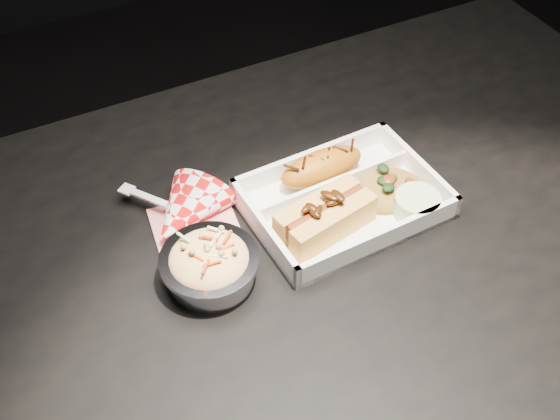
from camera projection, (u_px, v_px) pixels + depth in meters
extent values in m
cube|color=black|center=(335.00, 244.00, 0.92)|extent=(1.20, 0.80, 0.03)
cylinder|color=black|center=(459.00, 166.00, 1.58)|extent=(0.05, 0.05, 0.72)
cube|color=white|center=(343.00, 207.00, 0.95)|extent=(0.26, 0.19, 0.01)
cube|color=white|center=(311.00, 161.00, 0.99)|extent=(0.25, 0.02, 0.04)
cube|color=white|center=(381.00, 241.00, 0.88)|extent=(0.25, 0.02, 0.04)
cube|color=white|center=(264.00, 232.00, 0.89)|extent=(0.01, 0.18, 0.04)
cube|color=white|center=(417.00, 169.00, 0.98)|extent=(0.01, 0.18, 0.04)
cube|color=white|center=(334.00, 188.00, 0.95)|extent=(0.23, 0.01, 0.03)
ellipsoid|color=#B06311|center=(322.00, 167.00, 0.96)|extent=(0.13, 0.05, 0.05)
cube|color=gold|center=(334.00, 225.00, 0.89)|extent=(0.13, 0.05, 0.04)
cube|color=gold|center=(317.00, 210.00, 0.91)|extent=(0.13, 0.05, 0.04)
cylinder|color=brown|center=(325.00, 213.00, 0.89)|extent=(0.12, 0.05, 0.03)
ellipsoid|color=olive|center=(388.00, 184.00, 0.95)|extent=(0.10, 0.09, 0.03)
cylinder|color=beige|center=(417.00, 205.00, 0.92)|extent=(0.06, 0.06, 0.03)
cylinder|color=silver|center=(210.00, 269.00, 0.85)|extent=(0.11, 0.11, 0.04)
cylinder|color=silver|center=(209.00, 260.00, 0.84)|extent=(0.12, 0.12, 0.01)
ellipsoid|color=beige|center=(209.00, 260.00, 0.84)|extent=(0.10, 0.10, 0.04)
cube|color=red|center=(194.00, 224.00, 0.93)|extent=(0.12, 0.10, 0.00)
cone|color=red|center=(183.00, 213.00, 0.92)|extent=(0.15, 0.15, 0.10)
cube|color=white|center=(148.00, 198.00, 0.93)|extent=(0.04, 0.05, 0.00)
cube|color=white|center=(127.00, 189.00, 0.94)|extent=(0.03, 0.03, 0.00)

